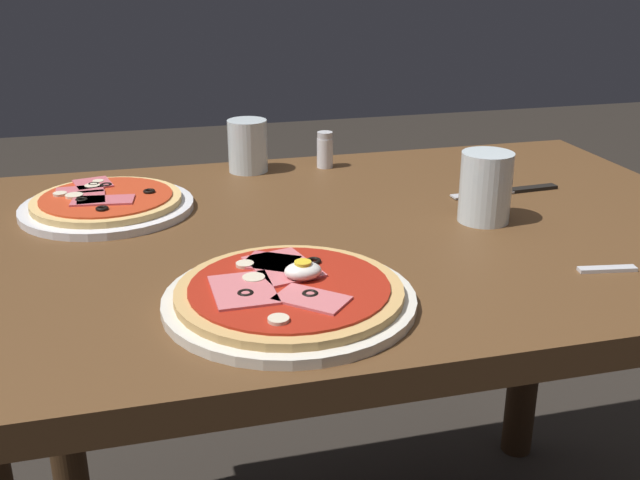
{
  "coord_description": "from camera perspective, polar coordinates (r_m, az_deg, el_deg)",
  "views": [
    {
      "loc": [
        -0.33,
        -1.0,
        1.13
      ],
      "look_at": [
        -0.1,
        -0.12,
        0.77
      ],
      "focal_mm": 42.29,
      "sensor_mm": 36.0,
      "label": 1
    }
  ],
  "objects": [
    {
      "name": "water_glass_near",
      "position": [
        1.39,
        -5.49,
        6.87
      ],
      "size": [
        0.07,
        0.07,
        0.09
      ],
      "color": "silver",
      "rests_on": "dining_table"
    },
    {
      "name": "pizza_foreground",
      "position": [
        0.87,
        -2.36,
        -4.17
      ],
      "size": [
        0.29,
        0.29,
        0.05
      ],
      "color": "silver",
      "rests_on": "dining_table"
    },
    {
      "name": "salt_shaker",
      "position": [
        1.41,
        0.37,
        6.83
      ],
      "size": [
        0.03,
        0.03,
        0.07
      ],
      "color": "white",
      "rests_on": "dining_table"
    },
    {
      "name": "pizza_across_left",
      "position": [
        1.22,
        -15.85,
        2.66
      ],
      "size": [
        0.27,
        0.27,
        0.03
      ],
      "color": "white",
      "rests_on": "dining_table"
    },
    {
      "name": "knife",
      "position": [
        1.31,
        14.34,
        3.64
      ],
      "size": [
        0.2,
        0.03,
        0.01
      ],
      "color": "silver",
      "rests_on": "dining_table"
    },
    {
      "name": "water_glass_far",
      "position": [
        1.15,
        12.38,
        3.57
      ],
      "size": [
        0.08,
        0.08,
        0.11
      ],
      "color": "silver",
      "rests_on": "dining_table"
    },
    {
      "name": "dining_table",
      "position": [
        1.17,
        3.32,
        -4.5
      ],
      "size": [
        1.13,
        0.8,
        0.74
      ],
      "color": "brown",
      "rests_on": "ground"
    },
    {
      "name": "fork",
      "position": [
        1.04,
        22.32,
        -1.99
      ],
      "size": [
        0.16,
        0.04,
        0.0
      ],
      "color": "silver",
      "rests_on": "dining_table"
    }
  ]
}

